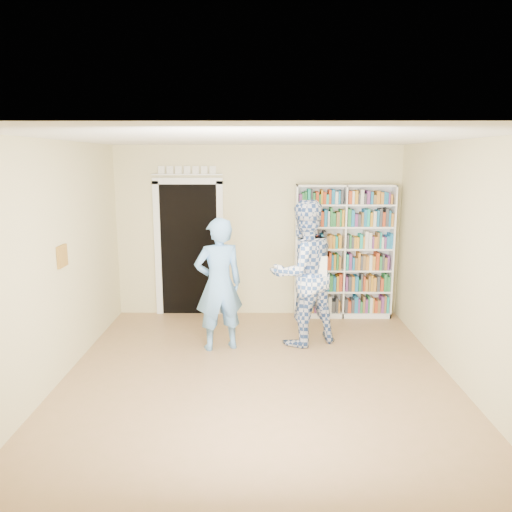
{
  "coord_description": "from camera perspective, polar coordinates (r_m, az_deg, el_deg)",
  "views": [
    {
      "loc": [
        0.01,
        -5.36,
        2.49
      ],
      "look_at": [
        -0.02,
        0.9,
        1.27
      ],
      "focal_mm": 35.0,
      "sensor_mm": 36.0,
      "label": 1
    }
  ],
  "objects": [
    {
      "name": "man_plaid",
      "position": [
        6.72,
        5.4,
        -1.96
      ],
      "size": [
        1.18,
        1.09,
        1.96
      ],
      "primitive_type": "imported",
      "rotation": [
        0.0,
        0.0,
        3.6
      ],
      "color": "#2F5092",
      "rests_on": "floor"
    },
    {
      "name": "man_blue",
      "position": [
        6.53,
        -4.27,
        -3.26
      ],
      "size": [
        0.74,
        0.61,
        1.76
      ],
      "primitive_type": "imported",
      "rotation": [
        0.0,
        0.0,
        3.48
      ],
      "color": "#68A4E8",
      "rests_on": "floor"
    },
    {
      "name": "wall_left",
      "position": [
        5.93,
        -22.11,
        -0.86
      ],
      "size": [
        0.0,
        5.0,
        5.0
      ],
      "primitive_type": "plane",
      "rotation": [
        1.57,
        0.0,
        1.57
      ],
      "color": "beige",
      "rests_on": "floor"
    },
    {
      "name": "bookshelf",
      "position": [
        7.95,
        9.99,
        0.54
      ],
      "size": [
        1.53,
        0.29,
        2.1
      ],
      "rotation": [
        0.0,
        0.0,
        -0.19
      ],
      "color": "white",
      "rests_on": "floor"
    },
    {
      "name": "wall_art",
      "position": [
        6.09,
        -21.27,
        -0.02
      ],
      "size": [
        0.03,
        0.25,
        0.25
      ],
      "primitive_type": "cube",
      "color": "brown",
      "rests_on": "wall_left"
    },
    {
      "name": "paper_sheet",
      "position": [
        6.51,
        7.12,
        -1.43
      ],
      "size": [
        0.23,
        0.01,
        0.32
      ],
      "primitive_type": "cube",
      "rotation": [
        0.0,
        0.0,
        -0.01
      ],
      "color": "white",
      "rests_on": "man_plaid"
    },
    {
      "name": "wall_back",
      "position": [
        7.95,
        0.22,
        2.81
      ],
      "size": [
        4.5,
        0.0,
        4.5
      ],
      "primitive_type": "plane",
      "rotation": [
        1.57,
        0.0,
        0.0
      ],
      "color": "beige",
      "rests_on": "floor"
    },
    {
      "name": "doorway",
      "position": [
        8.03,
        -7.66,
        1.56
      ],
      "size": [
        1.1,
        0.08,
        2.43
      ],
      "color": "black",
      "rests_on": "floor"
    },
    {
      "name": "wall_right",
      "position": [
        5.92,
        22.52,
        -0.9
      ],
      "size": [
        0.0,
        5.0,
        5.0
      ],
      "primitive_type": "plane",
      "rotation": [
        1.57,
        0.0,
        -1.57
      ],
      "color": "beige",
      "rests_on": "floor"
    },
    {
      "name": "ceiling",
      "position": [
        5.37,
        0.2,
        13.29
      ],
      "size": [
        5.0,
        5.0,
        0.0
      ],
      "primitive_type": "plane",
      "rotation": [
        3.14,
        0.0,
        0.0
      ],
      "color": "white",
      "rests_on": "wall_back"
    },
    {
      "name": "floor",
      "position": [
        5.91,
        0.19,
        -13.85
      ],
      "size": [
        5.0,
        5.0,
        0.0
      ],
      "primitive_type": "plane",
      "color": "#9B774B",
      "rests_on": "ground"
    }
  ]
}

